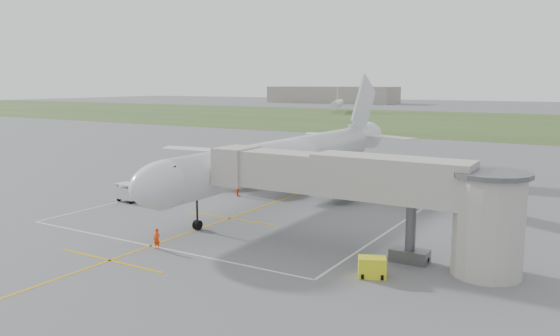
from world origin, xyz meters
The scene contains 11 objects.
ground centered at (0.00, 0.00, 0.00)m, with size 700.00×700.00×0.00m, color #5D5D60.
grass_strip centered at (0.00, 130.00, 0.01)m, with size 700.00×120.00×0.02m, color #384E22.
apron_markings centered at (0.00, -5.82, 0.01)m, with size 28.20×60.00×0.01m.
airliner centered at (0.00, 0.75, 4.39)m, with size 38.93×46.75×13.52m.
jet_bridge centered at (15.72, -13.50, 4.74)m, with size 23.40×5.00×7.20m.
gpu_unit centered at (16.89, -17.64, 0.64)m, with size 2.05×1.77×1.31m.
baggage_cart centered at (-13.14, -9.63, 0.97)m, with size 2.86×1.89×1.89m.
ramp_worker_nose centered at (0.96, -20.33, 0.79)m, with size 0.57×0.38×1.57m, color #E93707.
ramp_worker_wing centered at (-5.11, -1.31, 0.92)m, with size 0.89×0.69×1.83m, color #FB4807.
distant_hangars centered at (-16.15, 265.19, 5.17)m, with size 345.00×49.00×12.00m.
distant_aircraft centered at (3.14, 176.33, 3.59)m, with size 161.02×60.88×8.85m.
Camera 1 is at (29.07, -49.13, 12.24)m, focal length 35.00 mm.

